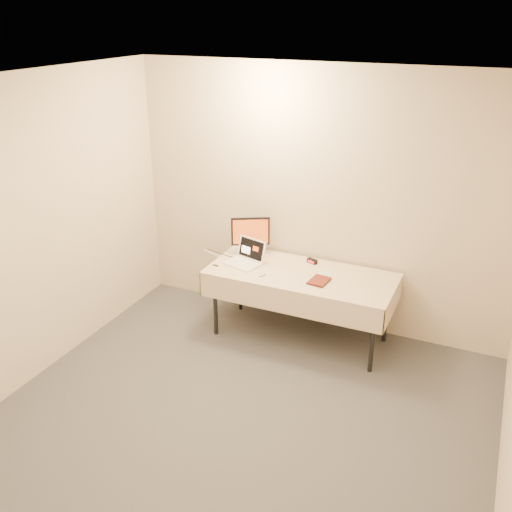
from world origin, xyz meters
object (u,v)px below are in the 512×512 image
at_px(monitor, 250,233).
at_px(table, 301,279).
at_px(book, 311,269).
at_px(laptop, 246,258).

bearing_deg(monitor, table, -46.15).
bearing_deg(book, table, 148.65).
bearing_deg(table, book, -37.66).
height_order(laptop, book, laptop).
bearing_deg(laptop, monitor, 119.15).
height_order(laptop, monitor, monitor).
bearing_deg(laptop, book, 7.93).
relative_size(table, monitor, 4.45).
distance_m(table, monitor, 0.75).
xyz_separation_m(table, monitor, (-0.65, 0.21, 0.31)).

